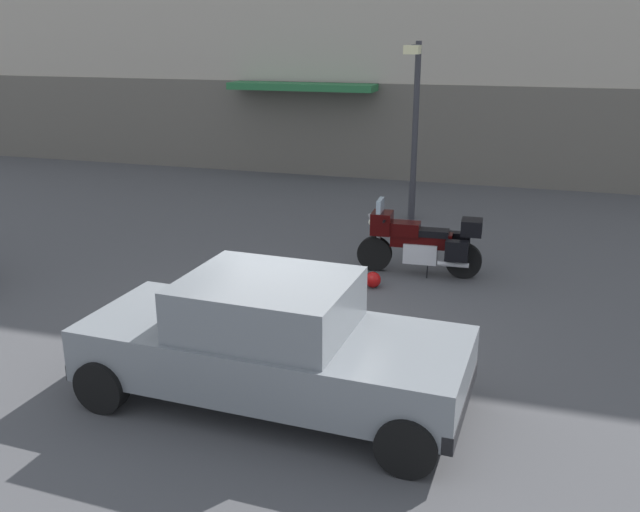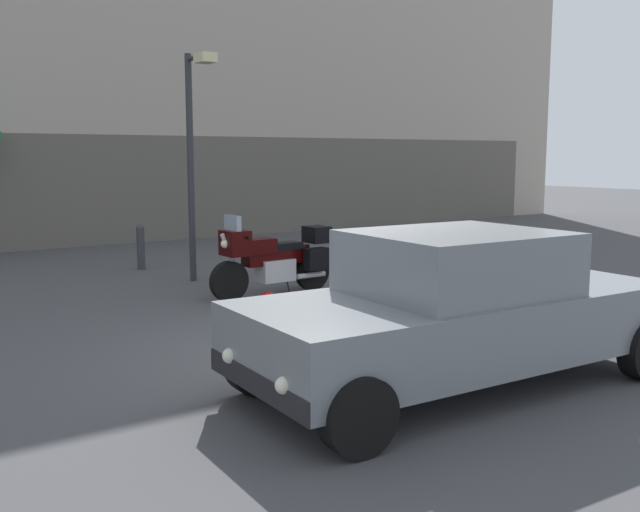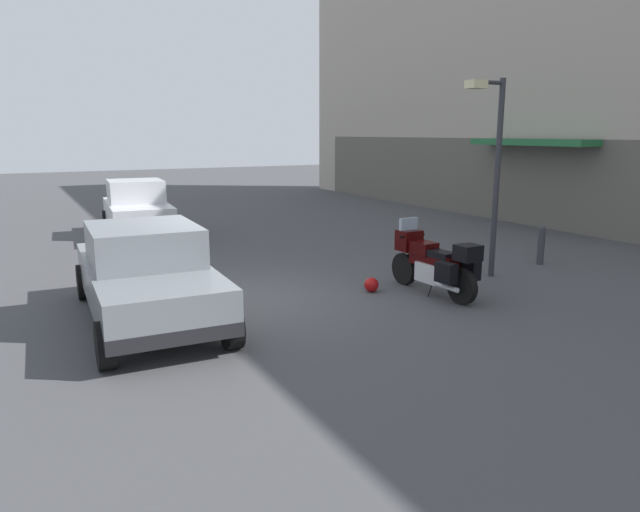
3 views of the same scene
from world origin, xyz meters
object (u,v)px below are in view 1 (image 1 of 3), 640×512
at_px(car_sedan_far, 271,342).
at_px(streetlamp_curbside, 414,122).
at_px(motorcycle, 422,242).
at_px(helmet, 373,280).
at_px(bollard_curbside, 412,199).

bearing_deg(car_sedan_far, streetlamp_curbside, -90.91).
xyz_separation_m(motorcycle, streetlamp_curbside, (-0.54, 1.85, 1.90)).
relative_size(helmet, bollard_curbside, 0.31).
relative_size(streetlamp_curbside, bollard_curbside, 4.43).
height_order(motorcycle, bollard_curbside, motorcycle).
relative_size(motorcycle, car_sedan_far, 0.49).
xyz_separation_m(helmet, streetlamp_curbside, (0.14, 2.78, 2.38)).
distance_m(helmet, bollard_curbside, 4.78).
distance_m(streetlamp_curbside, bollard_curbside, 2.86).
xyz_separation_m(motorcycle, bollard_curbside, (-0.84, 3.83, -0.14)).
height_order(helmet, bollard_curbside, bollard_curbside).
distance_m(car_sedan_far, bollard_curbside, 8.91).
distance_m(motorcycle, bollard_curbside, 3.92).
distance_m(helmet, streetlamp_curbside, 3.66).
xyz_separation_m(helmet, bollard_curbside, (-0.16, 4.76, 0.34)).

